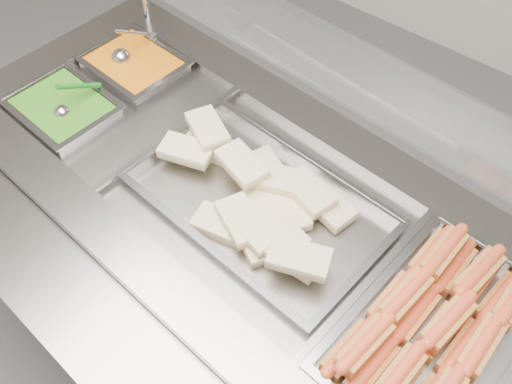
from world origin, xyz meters
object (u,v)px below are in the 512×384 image
Objects in this scene: sneeze_guard at (302,43)px; pan_wraps at (259,205)px; steam_counter at (245,271)px; ladle at (122,57)px; pan_hotdogs at (434,338)px; serving_spoon at (66,108)px.

sneeze_guard reaches higher than pan_wraps.
ladle reaches higher than steam_counter.
ladle is at bearing -176.22° from sneeze_guard.
sneeze_guard is 0.46m from pan_wraps.
sneeze_guard reaches higher than pan_hotdogs.
sneeze_guard is at bearing 3.78° from ladle.
steam_counter is at bearing -14.33° from ladle.
steam_counter is at bearing 10.16° from serving_spoon.
serving_spoon is at bearing -79.53° from ladle.
sneeze_guard reaches higher than steam_counter.
sneeze_guard is at bearing 101.81° from pan_wraps.
serving_spoon is (-1.26, -0.07, 0.05)m from pan_hotdogs.
serving_spoon is at bearing -169.84° from steam_counter.
pan_hotdogs is at bearing -3.54° from pan_wraps.
serving_spoon is at bearing -171.02° from pan_wraps.
sneeze_guard is 9.17× the size of serving_spoon.
steam_counter is at bearing -93.54° from sneeze_guard.
serving_spoon is (-0.64, -0.33, -0.36)m from sneeze_guard.
pan_wraps is at bearing -13.48° from ladle.
steam_counter is 10.62× the size of serving_spoon.
pan_hotdogs is (0.62, -0.26, -0.41)m from sneeze_guard.
steam_counter is 1.16× the size of sneeze_guard.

